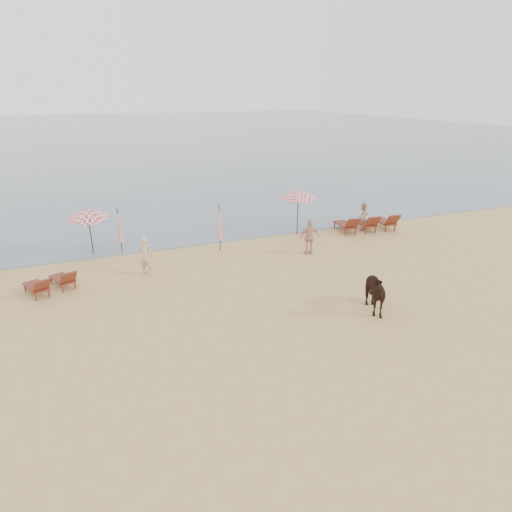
{
  "coord_description": "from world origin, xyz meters",
  "views": [
    {
      "loc": [
        -5.57,
        -9.16,
        6.97
      ],
      "look_at": [
        0.0,
        5.0,
        1.1
      ],
      "focal_mm": 30.0,
      "sensor_mm": 36.0,
      "label": 1
    }
  ],
  "objects": [
    {
      "name": "umbrella_open_right",
      "position": [
        4.22,
        9.86,
        2.14
      ],
      "size": [
        1.95,
        1.95,
        2.38
      ],
      "rotation": [
        0.0,
        0.0,
        0.32
      ],
      "color": "black",
      "rests_on": "ground"
    },
    {
      "name": "umbrella_closed_right",
      "position": [
        -0.25,
        8.92,
        1.38
      ],
      "size": [
        0.27,
        0.27,
        2.24
      ],
      "rotation": [
        0.0,
        0.0,
        0.11
      ],
      "color": "black",
      "rests_on": "ground"
    },
    {
      "name": "beachgoer_right_b",
      "position": [
        3.41,
        7.04,
        0.81
      ],
      "size": [
        0.99,
        0.48,
        1.63
      ],
      "primitive_type": "imported",
      "rotation": [
        0.0,
        0.0,
        3.05
      ],
      "color": "#D79F86",
      "rests_on": "ground"
    },
    {
      "name": "beachgoer_left",
      "position": [
        -3.83,
        7.41,
        0.8
      ],
      "size": [
        0.7,
        0.63,
        1.6
      ],
      "primitive_type": "imported",
      "rotation": [
        0.0,
        0.0,
        2.6
      ],
      "color": "#D9AF87",
      "rests_on": "ground"
    },
    {
      "name": "beachgoer_right_a",
      "position": [
        7.8,
        9.27,
        0.75
      ],
      "size": [
        0.91,
        0.86,
        1.49
      ],
      "primitive_type": "imported",
      "rotation": [
        0.0,
        0.0,
        3.68
      ],
      "color": "tan",
      "rests_on": "ground"
    },
    {
      "name": "umbrella_open_left_b",
      "position": [
        -5.81,
        10.65,
        1.94
      ],
      "size": [
        1.76,
        1.79,
        2.24
      ],
      "rotation": [
        0.0,
        0.0,
        0.01
      ],
      "color": "black",
      "rests_on": "ground"
    },
    {
      "name": "lounger_cluster_left",
      "position": [
        -7.36,
        7.0,
        0.38
      ],
      "size": [
        1.97,
        1.94,
        0.54
      ],
      "rotation": [
        0.0,
        0.0,
        0.41
      ],
      "color": "maroon",
      "rests_on": "ground"
    },
    {
      "name": "ground",
      "position": [
        0.0,
        0.0,
        0.0
      ],
      "size": [
        120.0,
        120.0,
        0.0
      ],
      "primitive_type": "plane",
      "color": "tan",
      "rests_on": "ground"
    },
    {
      "name": "umbrella_closed_left",
      "position": [
        -4.56,
        10.38,
        1.29
      ],
      "size": [
        0.26,
        0.26,
        2.1
      ],
      "rotation": [
        0.0,
        0.0,
        0.29
      ],
      "color": "black",
      "rests_on": "ground"
    },
    {
      "name": "sea",
      "position": [
        0.0,
        80.0,
        0.0
      ],
      "size": [
        160.0,
        140.0,
        0.06
      ],
      "primitive_type": "cube",
      "color": "#51606B",
      "rests_on": "ground"
    },
    {
      "name": "cow",
      "position": [
        2.74,
        1.44,
        0.73
      ],
      "size": [
        1.22,
        1.89,
        1.47
      ],
      "primitive_type": "imported",
      "rotation": [
        0.0,
        0.0,
        -0.27
      ],
      "color": "black",
      "rests_on": "ground"
    },
    {
      "name": "lounger_cluster_right",
      "position": [
        7.91,
        8.97,
        0.46
      ],
      "size": [
        3.18,
        2.08,
        0.66
      ],
      "rotation": [
        0.0,
        0.0,
        -0.1
      ],
      "color": "maroon",
      "rests_on": "ground"
    }
  ]
}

